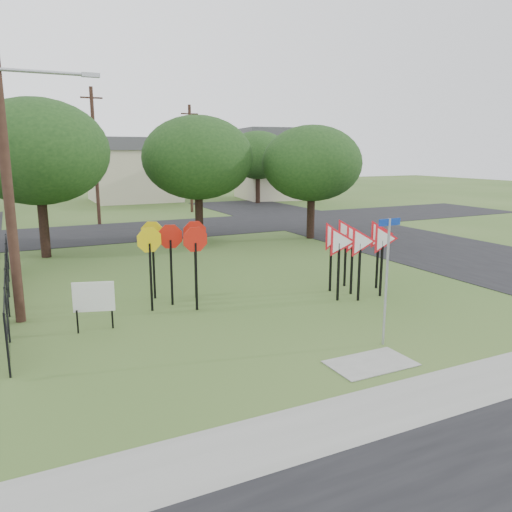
{
  "coord_description": "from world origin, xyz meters",
  "views": [
    {
      "loc": [
        -7.21,
        -11.02,
        4.87
      ],
      "look_at": [
        -0.36,
        3.0,
        1.6
      ],
      "focal_mm": 35.0,
      "sensor_mm": 36.0,
      "label": 1
    }
  ],
  "objects_px": {
    "street_name_sign": "(387,274)",
    "stop_sign_cluster": "(173,245)",
    "info_board": "(94,298)",
    "yield_sign_cluster": "(356,241)"
  },
  "relations": [
    {
      "from": "yield_sign_cluster",
      "to": "info_board",
      "type": "bearing_deg",
      "value": 179.05
    },
    {
      "from": "stop_sign_cluster",
      "to": "info_board",
      "type": "xyz_separation_m",
      "value": [
        -2.7,
        -1.43,
        -1.02
      ]
    },
    {
      "from": "street_name_sign",
      "to": "stop_sign_cluster",
      "type": "xyz_separation_m",
      "value": [
        -3.81,
        5.72,
        0.1
      ]
    },
    {
      "from": "stop_sign_cluster",
      "to": "yield_sign_cluster",
      "type": "height_order",
      "value": "stop_sign_cluster"
    },
    {
      "from": "stop_sign_cluster",
      "to": "info_board",
      "type": "bearing_deg",
      "value": -152.17
    },
    {
      "from": "stop_sign_cluster",
      "to": "info_board",
      "type": "relative_size",
      "value": 1.9
    },
    {
      "from": "stop_sign_cluster",
      "to": "yield_sign_cluster",
      "type": "distance_m",
      "value": 6.21
    },
    {
      "from": "street_name_sign",
      "to": "yield_sign_cluster",
      "type": "relative_size",
      "value": 1.02
    },
    {
      "from": "info_board",
      "to": "street_name_sign",
      "type": "bearing_deg",
      "value": -33.43
    },
    {
      "from": "stop_sign_cluster",
      "to": "street_name_sign",
      "type": "bearing_deg",
      "value": -56.35
    }
  ]
}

